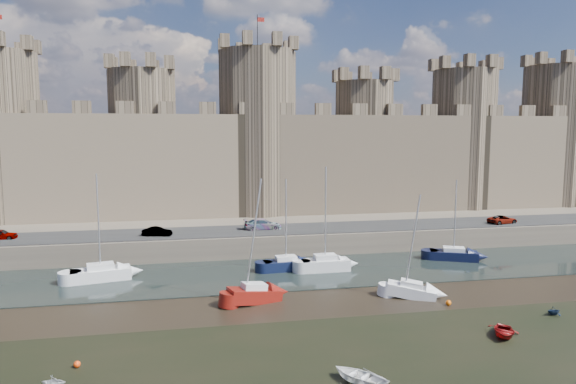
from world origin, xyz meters
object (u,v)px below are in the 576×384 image
car_0 (0,234)px  sailboat_1 (286,264)px  sailboat_0 (101,273)px  sailboat_3 (454,254)px  car_3 (502,220)px  car_1 (157,232)px  sailboat_4 (254,293)px  sailboat_5 (411,290)px  car_2 (263,224)px  sailboat_2 (325,263)px

car_0 → sailboat_1: sailboat_1 is taller
sailboat_0 → sailboat_3: 37.21m
car_3 → sailboat_0: bearing=87.1°
car_1 → sailboat_4: size_ratio=0.31×
car_0 → sailboat_4: size_ratio=0.33×
sailboat_1 → sailboat_5: sailboat_1 is taller
sailboat_5 → sailboat_4: bearing=-160.6°
car_0 → car_2: size_ratio=0.77×
car_1 → car_2: size_ratio=0.73×
car_1 → sailboat_2: (17.17, -8.80, -2.20)m
car_0 → sailboat_1: size_ratio=0.37×
car_3 → sailboat_2: size_ratio=0.37×
car_3 → sailboat_2: (-25.65, -8.57, -2.20)m
car_1 → car_2: bearing=-69.2°
sailboat_3 → car_3: bearing=56.8°
car_0 → car_2: 28.95m
sailboat_1 → car_1: bearing=145.1°
sailboat_1 → sailboat_4: bearing=-120.3°
car_3 → sailboat_4: sailboat_4 is taller
sailboat_2 → car_0: bearing=162.8°
car_1 → sailboat_0: size_ratio=0.32×
car_1 → sailboat_3: bearing=-89.8°
car_0 → sailboat_2: 35.49m
car_1 → sailboat_0: sailboat_0 is taller
car_1 → sailboat_4: 19.24m
car_1 → sailboat_0: (-4.84, -8.03, -2.24)m
car_0 → sailboat_4: bearing=-124.1°
sailboat_3 → sailboat_5: (-9.99, -11.00, -0.05)m
car_3 → sailboat_3: size_ratio=0.44×
sailboat_2 → sailboat_0: bearing=177.7°
sailboat_3 → sailboat_0: bearing=-155.5°
car_3 → sailboat_5: (-20.45, -17.96, -2.37)m
sailboat_1 → car_0: bearing=158.4°
sailboat_2 → sailboat_3: sailboat_2 is taller
car_2 → sailboat_2: (4.94, -10.54, -2.31)m
sailboat_2 → sailboat_4: sailboat_2 is taller
car_1 → car_3: car_3 is taller
sailboat_4 → car_2: bearing=62.8°
sailboat_2 → sailboat_4: (-8.32, -8.13, -0.08)m
car_2 → car_3: bearing=-95.1°
car_2 → sailboat_0: bearing=118.4°
sailboat_0 → sailboat_5: sailboat_0 is taller
car_1 → car_3: 42.82m
sailboat_4 → sailboat_3: bearing=5.6°
sailboat_4 → car_0: bearing=127.3°
car_0 → sailboat_4: (25.57, -18.42, -2.32)m
sailboat_2 → sailboat_4: size_ratio=1.02×
car_1 → sailboat_1: (13.27, -7.87, -2.28)m
car_1 → car_3: size_ratio=0.84×
car_2 → sailboat_1: size_ratio=0.48×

